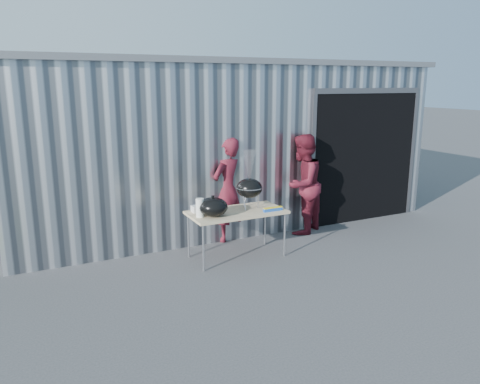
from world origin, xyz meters
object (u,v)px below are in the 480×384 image
folding_table (237,214)px  person_cook (228,190)px  kettle_grill (249,182)px  person_bystander (302,184)px

folding_table → person_cook: 0.87m
kettle_grill → folding_table: bearing=-168.9°
folding_table → kettle_grill: size_ratio=1.61×
folding_table → person_bystander: 1.73m
kettle_grill → person_bystander: (1.37, 0.55, -0.27)m
folding_table → person_cook: size_ratio=0.83×
person_bystander → person_cook: bearing=-40.9°
kettle_grill → person_cook: 0.82m
kettle_grill → person_cook: person_cook is taller
folding_table → kettle_grill: bearing=11.1°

